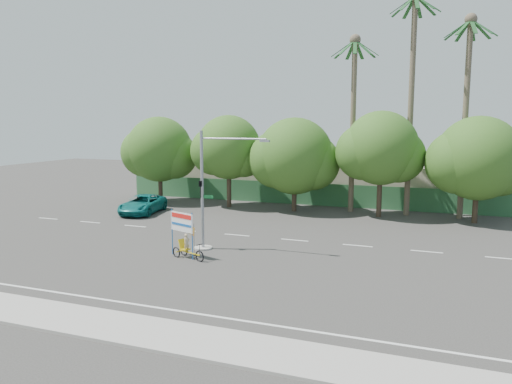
% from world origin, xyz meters
% --- Properties ---
extents(ground, '(120.00, 120.00, 0.00)m').
position_xyz_m(ground, '(0.00, 0.00, 0.00)').
color(ground, '#33302D').
rests_on(ground, ground).
extents(sidewalk_near, '(50.00, 2.40, 0.12)m').
position_xyz_m(sidewalk_near, '(0.00, -7.50, 0.06)').
color(sidewalk_near, gray).
rests_on(sidewalk_near, ground).
extents(fence, '(38.00, 0.08, 2.00)m').
position_xyz_m(fence, '(0.00, 21.50, 1.00)').
color(fence, '#336B3D').
rests_on(fence, ground).
extents(building_left, '(12.00, 8.00, 4.00)m').
position_xyz_m(building_left, '(-10.00, 26.00, 2.00)').
color(building_left, beige).
rests_on(building_left, ground).
extents(building_right, '(14.00, 8.00, 3.60)m').
position_xyz_m(building_right, '(8.00, 26.00, 1.80)').
color(building_right, beige).
rests_on(building_right, ground).
extents(tree_far_left, '(7.14, 6.00, 7.96)m').
position_xyz_m(tree_far_left, '(-14.05, 18.00, 4.76)').
color(tree_far_left, '#473828').
rests_on(tree_far_left, ground).
extents(tree_left, '(6.66, 5.60, 8.07)m').
position_xyz_m(tree_left, '(-7.05, 18.00, 5.06)').
color(tree_left, '#473828').
rests_on(tree_left, ground).
extents(tree_center, '(7.62, 6.40, 7.85)m').
position_xyz_m(tree_center, '(-1.05, 18.00, 4.47)').
color(tree_center, '#473828').
rests_on(tree_center, ground).
extents(tree_right, '(6.90, 5.80, 8.36)m').
position_xyz_m(tree_right, '(5.95, 18.00, 5.24)').
color(tree_right, '#473828').
rests_on(tree_right, ground).
extents(tree_far_right, '(7.38, 6.20, 7.94)m').
position_xyz_m(tree_far_right, '(12.95, 18.00, 4.64)').
color(tree_far_right, '#473828').
rests_on(tree_far_right, ground).
extents(palm_tall, '(3.73, 3.79, 17.45)m').
position_xyz_m(palm_tall, '(8.00, 19.50, 10.46)').
color(palm_tall, '#70604C').
rests_on(palm_tall, ground).
extents(palm_mid, '(3.73, 3.79, 15.45)m').
position_xyz_m(palm_mid, '(12.00, 19.50, 9.40)').
color(palm_mid, '#70604C').
rests_on(palm_mid, ground).
extents(palm_short, '(3.73, 3.79, 14.45)m').
position_xyz_m(palm_short, '(3.50, 19.50, 8.86)').
color(palm_short, '#70604C').
rests_on(palm_short, ground).
extents(traffic_signal, '(4.72, 1.10, 7.00)m').
position_xyz_m(traffic_signal, '(-2.20, 3.98, 2.92)').
color(traffic_signal, gray).
rests_on(traffic_signal, ground).
extents(trike_billboard, '(2.54, 1.20, 2.65)m').
position_xyz_m(trike_billboard, '(-2.52, 1.89, 1.07)').
color(trike_billboard, black).
rests_on(trike_billboard, ground).
extents(pickup_truck, '(3.38, 5.78, 1.51)m').
position_xyz_m(pickup_truck, '(-12.37, 12.56, 0.75)').
color(pickup_truck, '#0F6C69').
rests_on(pickup_truck, ground).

